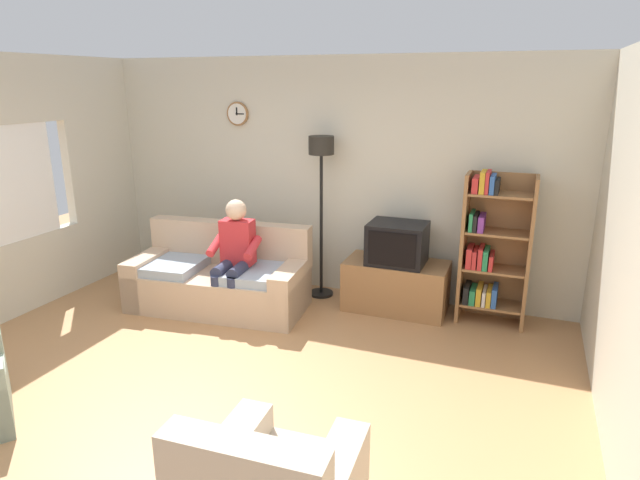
# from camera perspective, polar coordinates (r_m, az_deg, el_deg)

# --- Properties ---
(ground_plane) EXTENTS (12.00, 12.00, 0.00)m
(ground_plane) POSITION_cam_1_polar(r_m,az_deg,el_deg) (4.54, -11.10, -16.13)
(ground_plane) COLOR #B27F51
(back_wall_assembly) EXTENTS (6.20, 0.17, 2.70)m
(back_wall_assembly) POSITION_cam_1_polar(r_m,az_deg,el_deg) (6.32, 1.14, 6.67)
(back_wall_assembly) COLOR beige
(back_wall_assembly) RESTS_ON ground_plane
(couch) EXTENTS (1.98, 1.08, 0.90)m
(couch) POSITION_cam_1_polar(r_m,az_deg,el_deg) (6.08, -10.51, -4.15)
(couch) COLOR tan
(couch) RESTS_ON ground_plane
(tv_stand) EXTENTS (1.10, 0.56, 0.55)m
(tv_stand) POSITION_cam_1_polar(r_m,az_deg,el_deg) (5.98, 8.02, -4.81)
(tv_stand) COLOR olive
(tv_stand) RESTS_ON ground_plane
(tv) EXTENTS (0.60, 0.49, 0.44)m
(tv) POSITION_cam_1_polar(r_m,az_deg,el_deg) (5.79, 8.16, -0.34)
(tv) COLOR black
(tv) RESTS_ON tv_stand
(bookshelf) EXTENTS (0.68, 0.36, 1.58)m
(bookshelf) POSITION_cam_1_polar(r_m,az_deg,el_deg) (5.75, 17.58, -0.87)
(bookshelf) COLOR olive
(bookshelf) RESTS_ON ground_plane
(floor_lamp) EXTENTS (0.28, 0.28, 1.85)m
(floor_lamp) POSITION_cam_1_polar(r_m,az_deg,el_deg) (6.02, 0.16, 7.14)
(floor_lamp) COLOR black
(floor_lamp) RESTS_ON ground_plane
(person_on_couch) EXTENTS (0.54, 0.57, 1.24)m
(person_on_couch) POSITION_cam_1_polar(r_m,az_deg,el_deg) (5.74, -9.06, -1.26)
(person_on_couch) COLOR red
(person_on_couch) RESTS_ON ground_plane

